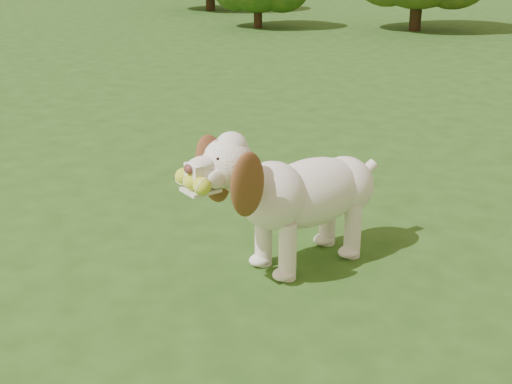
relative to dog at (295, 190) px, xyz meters
The scene contains 2 objects.
ground 0.42m from the dog, 130.03° to the right, with size 80.00×80.00×0.00m, color #224513.
dog is the anchor object (origin of this frame).
Camera 1 is at (1.62, -2.58, 1.54)m, focal length 50.00 mm.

